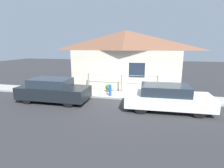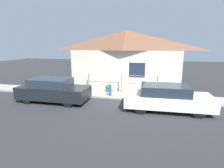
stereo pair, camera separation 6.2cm
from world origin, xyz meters
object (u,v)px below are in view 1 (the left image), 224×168
fire_hydrant (110,90)px  potted_plant_near_hydrant (108,88)px  car_left (53,90)px  car_right (167,98)px  potted_plant_by_fence (70,86)px

fire_hydrant → potted_plant_near_hydrant: size_ratio=1.43×
car_left → fire_hydrant: car_left is taller
car_left → fire_hydrant: (3.11, 1.52, -0.18)m
car_right → potted_plant_near_hydrant: (-3.70, 2.45, -0.27)m
car_right → potted_plant_by_fence: car_right is taller
fire_hydrant → potted_plant_near_hydrant: (-0.35, 0.93, -0.11)m
potted_plant_near_hydrant → potted_plant_by_fence: size_ratio=1.02×
potted_plant_by_fence → car_right: bearing=-19.0°
car_left → potted_plant_near_hydrant: bearing=41.2°
car_left → potted_plant_near_hydrant: (2.76, 2.45, -0.29)m
potted_plant_near_hydrant → car_left: bearing=-138.4°
car_left → potted_plant_by_fence: 2.27m
car_left → car_right: 6.47m
potted_plant_by_fence → fire_hydrant: bearing=-12.9°
car_left → potted_plant_near_hydrant: car_left is taller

